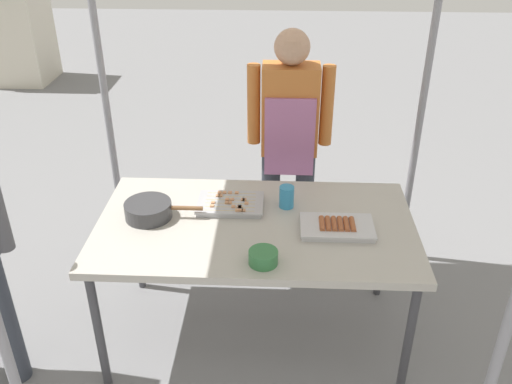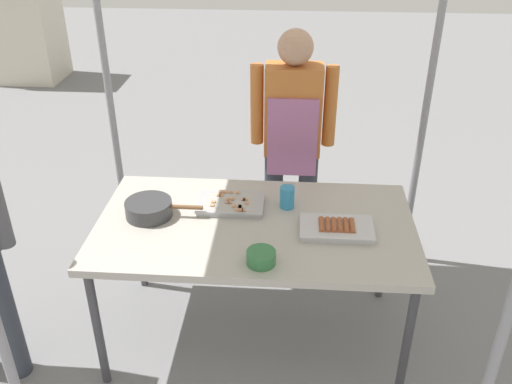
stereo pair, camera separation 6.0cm
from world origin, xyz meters
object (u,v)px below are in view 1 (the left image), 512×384
(vendor_woman, at_px, (289,132))
(neighbor_stall_left, at_px, (4,16))
(drink_cup_near_edge, at_px, (287,197))
(tray_grilled_sausages, at_px, (337,227))
(stall_table, at_px, (256,232))
(cooking_wok, at_px, (149,209))
(tray_meat_skewers, at_px, (230,204))
(condiment_bowl, at_px, (263,257))

(vendor_woman, relative_size, neighbor_stall_left, 0.95)
(drink_cup_near_edge, xyz_separation_m, vendor_woman, (0.02, 0.64, 0.09))
(tray_grilled_sausages, bearing_deg, stall_table, 173.17)
(stall_table, xyz_separation_m, cooking_wok, (-0.55, 0.03, 0.10))
(neighbor_stall_left, bearing_deg, tray_meat_skewers, -53.63)
(stall_table, distance_m, tray_meat_skewers, 0.22)
(drink_cup_near_edge, bearing_deg, cooking_wok, -168.95)
(stall_table, relative_size, tray_grilled_sausages, 4.44)
(tray_grilled_sausages, xyz_separation_m, tray_meat_skewers, (-0.54, 0.20, -0.00))
(condiment_bowl, bearing_deg, tray_meat_skewers, 111.51)
(neighbor_stall_left, bearing_deg, drink_cup_near_edge, -51.05)
(tray_meat_skewers, bearing_deg, cooking_wok, -163.68)
(tray_grilled_sausages, relative_size, tray_meat_skewers, 1.04)
(tray_grilled_sausages, bearing_deg, drink_cup_near_edge, 139.09)
(tray_grilled_sausages, xyz_separation_m, drink_cup_near_edge, (-0.25, 0.22, 0.04))
(stall_table, relative_size, neighbor_stall_left, 1.00)
(tray_meat_skewers, height_order, neighbor_stall_left, neighbor_stall_left)
(stall_table, distance_m, tray_grilled_sausages, 0.41)
(tray_grilled_sausages, xyz_separation_m, condiment_bowl, (-0.35, -0.28, 0.01))
(cooking_wok, bearing_deg, tray_grilled_sausages, -4.72)
(drink_cup_near_edge, relative_size, neighbor_stall_left, 0.07)
(stall_table, relative_size, cooking_wok, 4.01)
(cooking_wok, distance_m, drink_cup_near_edge, 0.71)
(tray_meat_skewers, xyz_separation_m, neighbor_stall_left, (-3.16, 4.29, 0.04))
(stall_table, height_order, cooking_wok, cooking_wok)
(condiment_bowl, xyz_separation_m, drink_cup_near_edge, (0.10, 0.50, 0.03))
(tray_meat_skewers, height_order, cooking_wok, cooking_wok)
(cooking_wok, bearing_deg, stall_table, -3.16)
(condiment_bowl, relative_size, drink_cup_near_edge, 1.13)
(stall_table, xyz_separation_m, tray_grilled_sausages, (0.40, -0.05, 0.07))
(condiment_bowl, bearing_deg, stall_table, 98.65)
(tray_grilled_sausages, bearing_deg, tray_meat_skewers, 160.02)
(stall_table, distance_m, condiment_bowl, 0.35)
(stall_table, height_order, tray_meat_skewers, tray_meat_skewers)
(neighbor_stall_left, bearing_deg, condiment_bowl, -54.94)
(tray_grilled_sausages, relative_size, neighbor_stall_left, 0.22)
(tray_grilled_sausages, height_order, cooking_wok, cooking_wok)
(stall_table, distance_m, neighbor_stall_left, 5.54)
(stall_table, bearing_deg, vendor_woman, 78.08)
(stall_table, xyz_separation_m, neighbor_stall_left, (-3.30, 4.44, 0.11))
(tray_grilled_sausages, bearing_deg, cooking_wok, 175.28)
(tray_meat_skewers, xyz_separation_m, vendor_woman, (0.31, 0.66, 0.13))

